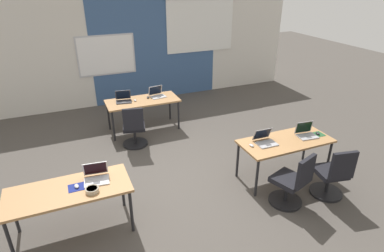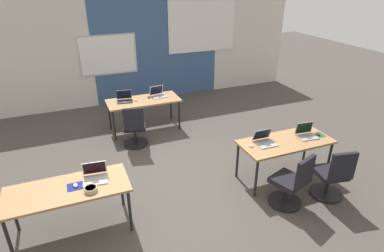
{
  "view_description": "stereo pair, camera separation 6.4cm",
  "coord_description": "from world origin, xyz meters",
  "px_view_note": "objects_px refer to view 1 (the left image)",
  "views": [
    {
      "loc": [
        -1.59,
        -4.4,
        3.29
      ],
      "look_at": [
        0.45,
        0.43,
        0.78
      ],
      "focal_mm": 30.02,
      "sensor_mm": 36.0,
      "label": 1
    },
    {
      "loc": [
        -1.53,
        -4.42,
        3.29
      ],
      "look_at": [
        0.45,
        0.43,
        0.78
      ],
      "focal_mm": 30.02,
      "sensor_mm": 36.0,
      "label": 2
    }
  ],
  "objects_px": {
    "laptop_far_right": "(157,94)",
    "mouse_far_right": "(148,97)",
    "laptop_near_right_end": "(306,133)",
    "mouse_near_right_inner": "(251,145)",
    "mouse_far_left": "(135,100)",
    "chair_near_right_inner": "(292,184)",
    "mouse_near_left_inner": "(77,186)",
    "chair_far_left": "(134,130)",
    "laptop_far_left": "(124,99)",
    "laptop_near_left_inner": "(96,177)",
    "mouse_near_right_end": "(318,133)",
    "desk_near_right": "(285,143)",
    "chair_near_right_end": "(332,177)",
    "desk_far_center": "(143,103)",
    "desk_near_left": "(69,193)",
    "laptop_near_right_inner": "(265,140)",
    "snack_bowl": "(92,190)"
  },
  "relations": [
    {
      "from": "mouse_near_right_end",
      "to": "chair_far_left",
      "type": "height_order",
      "value": "chair_far_left"
    },
    {
      "from": "laptop_near_right_end",
      "to": "laptop_far_left",
      "type": "height_order",
      "value": "laptop_near_right_end"
    },
    {
      "from": "laptop_near_right_inner",
      "to": "mouse_far_left",
      "type": "distance_m",
      "value": 3.14
    },
    {
      "from": "desk_far_center",
      "to": "snack_bowl",
      "type": "bearing_deg",
      "value": -116.16
    },
    {
      "from": "mouse_near_right_inner",
      "to": "laptop_near_left_inner",
      "type": "relative_size",
      "value": 0.29
    },
    {
      "from": "mouse_near_right_end",
      "to": "mouse_far_left",
      "type": "height_order",
      "value": "mouse_near_right_end"
    },
    {
      "from": "laptop_near_right_end",
      "to": "mouse_near_right_inner",
      "type": "xyz_separation_m",
      "value": [
        -1.08,
        0.05,
        -0.03
      ]
    },
    {
      "from": "desk_near_left",
      "to": "chair_near_right_end",
      "type": "height_order",
      "value": "chair_near_right_end"
    },
    {
      "from": "laptop_far_right",
      "to": "mouse_near_left_inner",
      "type": "distance_m",
      "value": 3.52
    },
    {
      "from": "desk_near_right",
      "to": "mouse_near_left_inner",
      "type": "distance_m",
      "value": 3.39
    },
    {
      "from": "laptop_far_right",
      "to": "mouse_far_right",
      "type": "bearing_deg",
      "value": 176.26
    },
    {
      "from": "desk_far_center",
      "to": "laptop_near_right_inner",
      "type": "relative_size",
      "value": 4.76
    },
    {
      "from": "chair_near_right_inner",
      "to": "snack_bowl",
      "type": "xyz_separation_m",
      "value": [
        -2.85,
        0.51,
        0.38
      ]
    },
    {
      "from": "mouse_near_right_inner",
      "to": "mouse_far_left",
      "type": "distance_m",
      "value": 3.03
    },
    {
      "from": "desk_near_left",
      "to": "laptop_far_right",
      "type": "distance_m",
      "value": 3.59
    },
    {
      "from": "chair_near_right_inner",
      "to": "laptop_far_left",
      "type": "relative_size",
      "value": 2.48
    },
    {
      "from": "mouse_far_right",
      "to": "chair_far_left",
      "type": "relative_size",
      "value": 0.11
    },
    {
      "from": "desk_near_right",
      "to": "chair_near_right_end",
      "type": "height_order",
      "value": "chair_near_right_end"
    },
    {
      "from": "mouse_near_right_inner",
      "to": "chair_near_right_inner",
      "type": "bearing_deg",
      "value": -68.84
    },
    {
      "from": "mouse_near_right_end",
      "to": "laptop_far_right",
      "type": "xyz_separation_m",
      "value": [
        -2.02,
        2.93,
        0.03
      ]
    },
    {
      "from": "laptop_far_right",
      "to": "laptop_near_left_inner",
      "type": "height_order",
      "value": "laptop_far_right"
    },
    {
      "from": "desk_far_center",
      "to": "chair_near_right_end",
      "type": "distance_m",
      "value": 4.15
    },
    {
      "from": "mouse_far_right",
      "to": "desk_near_left",
      "type": "bearing_deg",
      "value": -123.47
    },
    {
      "from": "mouse_near_right_inner",
      "to": "snack_bowl",
      "type": "relative_size",
      "value": 0.59
    },
    {
      "from": "laptop_far_right",
      "to": "desk_far_center",
      "type": "bearing_deg",
      "value": -175.19
    },
    {
      "from": "mouse_near_right_inner",
      "to": "mouse_far_left",
      "type": "bearing_deg",
      "value": 114.61
    },
    {
      "from": "mouse_far_right",
      "to": "laptop_near_left_inner",
      "type": "xyz_separation_m",
      "value": [
        -1.52,
        -2.79,
        0.03
      ]
    },
    {
      "from": "desk_near_right",
      "to": "mouse_near_right_end",
      "type": "bearing_deg",
      "value": -3.39
    },
    {
      "from": "laptop_near_right_inner",
      "to": "laptop_near_left_inner",
      "type": "height_order",
      "value": "laptop_near_left_inner"
    },
    {
      "from": "desk_near_right",
      "to": "desk_far_center",
      "type": "relative_size",
      "value": 1.0
    },
    {
      "from": "chair_near_right_inner",
      "to": "mouse_near_right_inner",
      "type": "bearing_deg",
      "value": -87.97
    },
    {
      "from": "laptop_near_right_end",
      "to": "chair_near_right_inner",
      "type": "relative_size",
      "value": 0.39
    },
    {
      "from": "mouse_near_right_inner",
      "to": "mouse_far_right",
      "type": "height_order",
      "value": "same"
    },
    {
      "from": "desk_near_right",
      "to": "chair_far_left",
      "type": "xyz_separation_m",
      "value": [
        -2.14,
        2.09,
        -0.28
      ]
    },
    {
      "from": "laptop_near_right_end",
      "to": "chair_near_right_inner",
      "type": "distance_m",
      "value": 1.12
    },
    {
      "from": "laptop_near_right_end",
      "to": "laptop_near_left_inner",
      "type": "distance_m",
      "value": 3.55
    },
    {
      "from": "laptop_far_right",
      "to": "mouse_far_right",
      "type": "xyz_separation_m",
      "value": [
        -0.23,
        -0.02,
        -0.03
      ]
    },
    {
      "from": "chair_near_right_inner",
      "to": "mouse_near_left_inner",
      "type": "relative_size",
      "value": 8.71
    },
    {
      "from": "desk_far_center",
      "to": "snack_bowl",
      "type": "xyz_separation_m",
      "value": [
        -1.46,
        -2.98,
        0.1
      ]
    },
    {
      "from": "desk_far_center",
      "to": "laptop_far_right",
      "type": "bearing_deg",
      "value": 13.83
    },
    {
      "from": "laptop_far_right",
      "to": "mouse_near_left_inner",
      "type": "height_order",
      "value": "laptop_far_right"
    },
    {
      "from": "mouse_near_right_inner",
      "to": "desk_near_left",
      "type": "bearing_deg",
      "value": -178.94
    },
    {
      "from": "desk_near_right",
      "to": "laptop_near_right_end",
      "type": "xyz_separation_m",
      "value": [
        0.42,
        0.01,
        0.11
      ]
    },
    {
      "from": "laptop_far_right",
      "to": "mouse_far_left",
      "type": "height_order",
      "value": "laptop_far_right"
    },
    {
      "from": "chair_near_right_inner",
      "to": "mouse_near_left_inner",
      "type": "height_order",
      "value": "chair_near_right_inner"
    },
    {
      "from": "laptop_near_left_inner",
      "to": "mouse_near_right_end",
      "type": "bearing_deg",
      "value": 4.58
    },
    {
      "from": "desk_far_center",
      "to": "chair_near_right_inner",
      "type": "relative_size",
      "value": 1.74
    },
    {
      "from": "desk_far_center",
      "to": "mouse_near_right_end",
      "type": "height_order",
      "value": "mouse_near_right_end"
    },
    {
      "from": "chair_near_right_end",
      "to": "chair_near_right_inner",
      "type": "xyz_separation_m",
      "value": [
        -0.72,
        0.08,
        0.0
      ]
    },
    {
      "from": "mouse_near_right_end",
      "to": "mouse_near_left_inner",
      "type": "height_order",
      "value": "same"
    }
  ]
}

